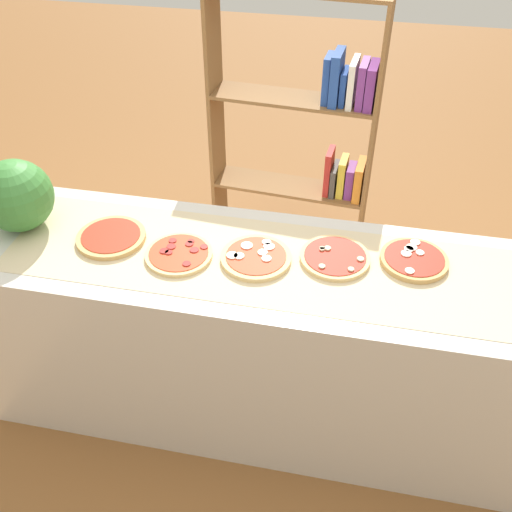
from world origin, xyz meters
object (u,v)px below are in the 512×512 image
pizza_mushroom_3 (335,257)px  watermelon (16,196)px  pizza_plain_0 (111,237)px  pizza_pepperoni_1 (179,254)px  pizza_mozzarella_2 (256,257)px  pizza_mozzarella_4 (414,260)px  bookshelf (313,153)px

pizza_mushroom_3 → watermelon: size_ratio=0.92×
pizza_plain_0 → watermelon: watermelon is taller
pizza_pepperoni_1 → pizza_mozzarella_2: (0.30, 0.04, 0.00)m
pizza_pepperoni_1 → pizza_mozzarella_4: bearing=9.0°
pizza_mushroom_3 → watermelon: (-1.29, -0.03, 0.14)m
pizza_mozzarella_2 → pizza_plain_0: bearing=179.2°
pizza_mozzarella_2 → pizza_mushroom_3: size_ratio=1.01×
pizza_pepperoni_1 → watermelon: (-0.69, 0.07, 0.14)m
pizza_mushroom_3 → watermelon: 1.29m
pizza_plain_0 → pizza_pepperoni_1: 0.30m
pizza_mozzarella_2 → bookshelf: (0.10, 1.10, -0.14)m
pizza_plain_0 → pizza_mozzarella_4: pizza_mozzarella_4 is taller
pizza_mushroom_3 → pizza_pepperoni_1: bearing=-170.7°
pizza_mushroom_3 → pizza_plain_0: bearing=-176.8°
pizza_mozzarella_2 → pizza_mushroom_3: same height
pizza_pepperoni_1 → pizza_mozzarella_2: 0.30m
pizza_mushroom_3 → bookshelf: size_ratio=0.17×
pizza_mozzarella_2 → watermelon: watermelon is taller
pizza_mushroom_3 → bookshelf: bearing=101.1°
pizza_mozzarella_2 → watermelon: (-0.99, 0.03, 0.13)m
pizza_pepperoni_1 → watermelon: watermelon is taller
pizza_plain_0 → pizza_mozzarella_4: (1.19, 0.09, 0.00)m
pizza_plain_0 → bookshelf: bookshelf is taller
watermelon → pizza_mozzarella_4: bearing=2.6°
watermelon → pizza_mushroom_3: bearing=1.3°
watermelon → bookshelf: size_ratio=0.18×
pizza_plain_0 → pizza_mozzarella_2: 0.60m
pizza_mushroom_3 → pizza_mozzarella_4: 0.30m
pizza_mozzarella_2 → watermelon: bearing=178.2°
pizza_plain_0 → pizza_mozzarella_2: (0.60, -0.01, -0.00)m
pizza_plain_0 → pizza_pepperoni_1: bearing=-9.1°
pizza_pepperoni_1 → bookshelf: bearing=71.0°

